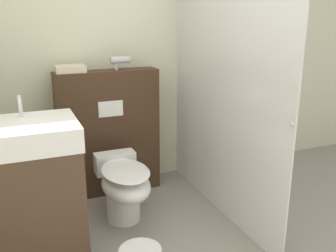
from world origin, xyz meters
TOP-DOWN VIEW (x-y plane):
  - wall_back at (0.00, 1.87)m, footprint 8.00×0.06m
  - partition_panel at (-0.26, 1.65)m, footprint 0.93×0.22m
  - shower_glass at (0.52, 0.96)m, footprint 0.04×1.77m
  - toilet at (-0.30, 1.05)m, footprint 0.37×0.67m
  - sink_vanity at (-1.00, 0.72)m, footprint 0.64×0.54m
  - hair_drier at (-0.12, 1.65)m, footprint 0.20×0.06m
  - folded_towel at (-0.57, 1.66)m, footprint 0.25×0.19m

SIDE VIEW (x-z plane):
  - toilet at x=-0.30m, z-range 0.05..0.57m
  - sink_vanity at x=-1.00m, z-range -0.07..1.08m
  - partition_panel at x=-0.26m, z-range 0.00..1.16m
  - shower_glass at x=0.52m, z-range 0.00..2.07m
  - folded_towel at x=-0.57m, z-range 1.16..1.22m
  - hair_drier at x=-0.12m, z-range 1.19..1.31m
  - wall_back at x=0.00m, z-range 0.00..2.50m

